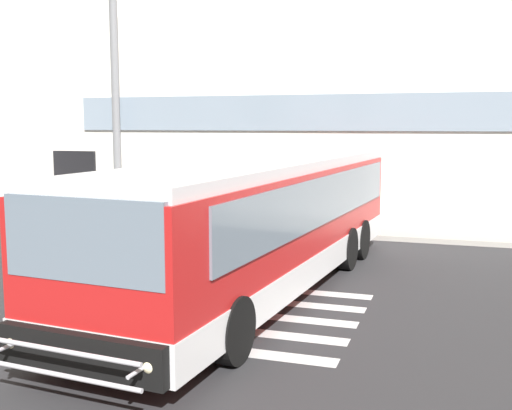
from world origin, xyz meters
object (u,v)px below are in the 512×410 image
object	(u,v)px
bus_main_foreground	(261,227)
passenger_by_doorway	(157,191)
safety_bollard_yellow	(323,224)
entry_support_column	(116,109)
passenger_near_column	(129,190)

from	to	relation	value
bus_main_foreground	passenger_by_doorway	size ratio (longest dim) A/B	7.18
bus_main_foreground	safety_bollard_yellow	world-z (taller)	bus_main_foreground
bus_main_foreground	safety_bollard_yellow	bearing A→B (deg)	89.92
entry_support_column	safety_bollard_yellow	size ratio (longest dim) A/B	8.45
entry_support_column	passenger_near_column	xyz separation A→B (m)	(0.79, -0.60, -2.84)
passenger_by_doorway	safety_bollard_yellow	size ratio (longest dim) A/B	1.86
bus_main_foreground	passenger_by_doorway	world-z (taller)	bus_main_foreground
bus_main_foreground	passenger_by_doorway	distance (m)	9.76
passenger_near_column	safety_bollard_yellow	world-z (taller)	passenger_near_column
entry_support_column	passenger_by_doorway	world-z (taller)	entry_support_column
entry_support_column	passenger_near_column	distance (m)	3.01
bus_main_foreground	passenger_near_column	bearing A→B (deg)	134.58
passenger_near_column	passenger_by_doorway	size ratio (longest dim) A/B	1.00
passenger_near_column	safety_bollard_yellow	size ratio (longest dim) A/B	1.86
entry_support_column	bus_main_foreground	world-z (taller)	entry_support_column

